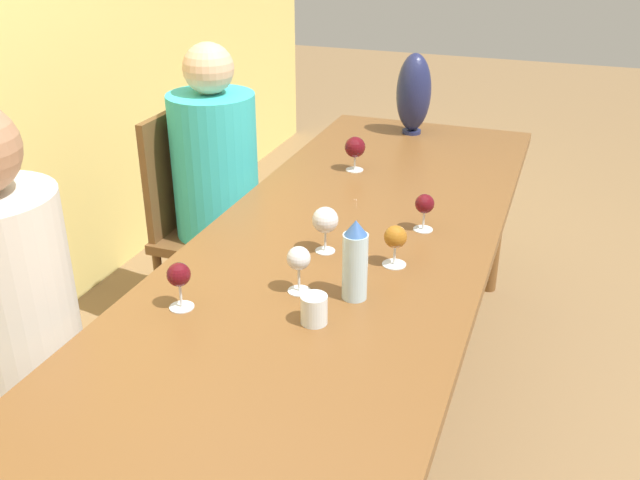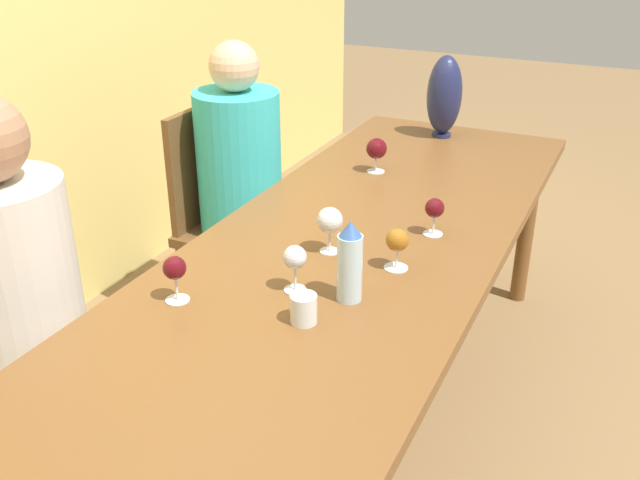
# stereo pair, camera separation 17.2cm
# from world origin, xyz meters

# --- Properties ---
(dining_table) EXTENTS (3.12, 0.88, 0.76)m
(dining_table) POSITION_xyz_m (0.00, 0.00, 0.70)
(dining_table) COLOR brown
(dining_table) RESTS_ON ground_plane
(water_bottle) EXTENTS (0.07, 0.07, 0.22)m
(water_bottle) POSITION_xyz_m (-0.08, -0.13, 0.87)
(water_bottle) COLOR silver
(water_bottle) RESTS_ON dining_table
(water_tumbler) EXTENTS (0.07, 0.07, 0.08)m
(water_tumbler) POSITION_xyz_m (-0.24, -0.07, 0.80)
(water_tumbler) COLOR silver
(water_tumbler) RESTS_ON dining_table
(vase) EXTENTS (0.15, 0.15, 0.35)m
(vase) POSITION_xyz_m (1.38, 0.06, 0.94)
(vase) COLOR #1E234C
(vase) RESTS_ON dining_table
(wine_glass_1) EXTENTS (0.06, 0.06, 0.12)m
(wine_glass_1) POSITION_xyz_m (0.39, -0.21, 0.84)
(wine_glass_1) COLOR silver
(wine_glass_1) RESTS_ON dining_table
(wine_glass_2) EXTENTS (0.06, 0.06, 0.13)m
(wine_glass_2) POSITION_xyz_m (-0.28, 0.27, 0.85)
(wine_glass_2) COLOR silver
(wine_glass_2) RESTS_ON dining_table
(wine_glass_3) EXTENTS (0.08, 0.08, 0.13)m
(wine_glass_3) POSITION_xyz_m (0.84, 0.16, 0.85)
(wine_glass_3) COLOR silver
(wine_glass_3) RESTS_ON dining_table
(wine_glass_4) EXTENTS (0.07, 0.07, 0.12)m
(wine_glass_4) POSITION_xyz_m (0.13, -0.18, 0.84)
(wine_glass_4) COLOR silver
(wine_glass_4) RESTS_ON dining_table
(wine_glass_5) EXTENTS (0.06, 0.06, 0.13)m
(wine_glass_5) POSITION_xyz_m (-0.10, 0.02, 0.85)
(wine_glass_5) COLOR silver
(wine_glass_5) RESTS_ON dining_table
(wine_glass_7) EXTENTS (0.08, 0.08, 0.14)m
(wine_glass_7) POSITION_xyz_m (0.14, 0.03, 0.86)
(wine_glass_7) COLOR silver
(wine_glass_7) RESTS_ON dining_table
(chair_near) EXTENTS (0.44, 0.44, 0.94)m
(chair_near) POSITION_xyz_m (-0.42, 0.78, 0.50)
(chair_near) COLOR brown
(chair_near) RESTS_ON ground_plane
(chair_far) EXTENTS (0.44, 0.44, 0.94)m
(chair_far) POSITION_xyz_m (0.74, 0.78, 0.50)
(chair_far) COLOR brown
(chair_far) RESTS_ON ground_plane
(person_near) EXTENTS (0.35, 0.35, 1.29)m
(person_near) POSITION_xyz_m (-0.42, 0.69, 0.69)
(person_near) COLOR #2D2D38
(person_near) RESTS_ON ground_plane
(person_far) EXTENTS (0.34, 0.34, 1.23)m
(person_far) POSITION_xyz_m (0.74, 0.69, 0.66)
(person_far) COLOR #2D2D38
(person_far) RESTS_ON ground_plane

